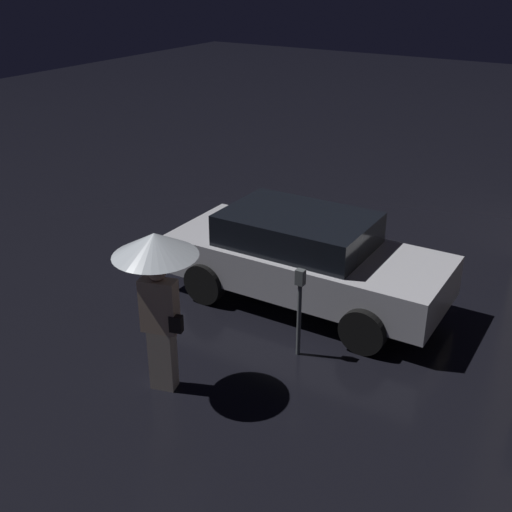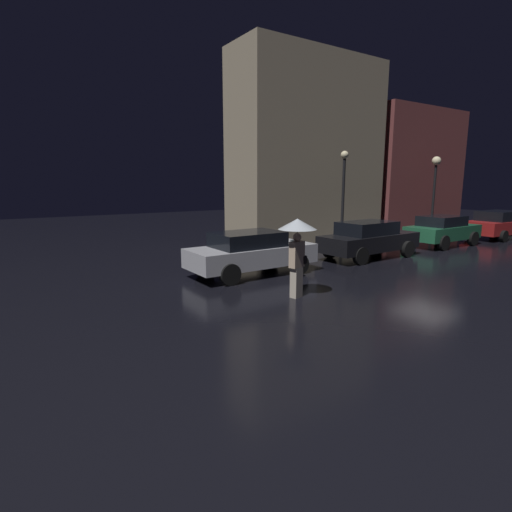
% 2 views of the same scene
% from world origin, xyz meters
% --- Properties ---
extents(parked_car_silver, '(4.48, 2.01, 1.49)m').
position_xyz_m(parked_car_silver, '(-8.02, 1.47, 0.79)').
color(parked_car_silver, '#B7B7BF').
rests_on(parked_car_silver, ground).
extents(pedestrian_with_umbrella, '(1.05, 1.05, 2.19)m').
position_xyz_m(pedestrian_with_umbrella, '(-8.46, -1.55, 1.69)').
color(pedestrian_with_umbrella, beige).
rests_on(pedestrian_with_umbrella, ground).
extents(parking_meter, '(0.12, 0.10, 1.33)m').
position_xyz_m(parking_meter, '(-7.34, 0.03, 0.82)').
color(parking_meter, '#4C5154').
rests_on(parking_meter, ground).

